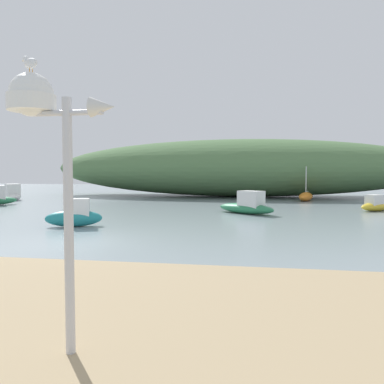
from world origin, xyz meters
The scene contains 9 objects.
ground_plane centered at (0.00, 0.00, 0.00)m, with size 120.00×120.00×0.00m, color gray.
distant_hill centered at (4.60, 26.83, 2.88)m, with size 38.72×11.02×5.77m, color #517547.
mast_structure centered at (3.65, -8.41, 3.18)m, with size 1.39×0.59×3.55m.
seagull_on_radar centered at (3.50, -8.41, 3.87)m, with size 0.30×0.19×0.22m.
motorboat_near_shore centered at (-1.85, 3.60, 0.49)m, with size 2.66×1.69×1.28m.
sailboat_outer_mooring centered at (10.47, 21.34, 0.38)m, with size 1.86×3.17×2.95m.
motorboat_west_reach centered at (13.86, 13.34, 0.39)m, with size 2.81×2.48×1.05m.
motorboat_far_left centered at (-15.19, 18.55, 0.50)m, with size 3.62×3.60×1.43m.
motorboat_far_right centered at (5.77, 10.37, 0.49)m, with size 3.88×3.30×1.38m.
Camera 1 is at (6.31, -12.94, 2.51)m, focal length 36.41 mm.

